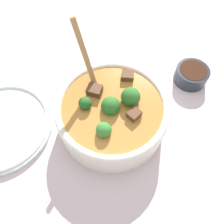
# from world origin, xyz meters

# --- Properties ---
(ground_plane) EXTENTS (4.00, 4.00, 0.00)m
(ground_plane) POSITION_xyz_m (0.00, 0.00, 0.00)
(ground_plane) COLOR silver
(stew_bowl) EXTENTS (0.25, 0.25, 0.23)m
(stew_bowl) POSITION_xyz_m (0.00, 0.00, 0.05)
(stew_bowl) COLOR white
(stew_bowl) RESTS_ON ground_plane
(condiment_bowl) EXTENTS (0.09, 0.09, 0.04)m
(condiment_bowl) POSITION_xyz_m (0.23, -0.13, 0.02)
(condiment_bowl) COLOR #232833
(condiment_bowl) RESTS_ON ground_plane
(empty_plate) EXTENTS (0.25, 0.25, 0.02)m
(empty_plate) POSITION_xyz_m (-0.14, 0.24, 0.01)
(empty_plate) COLOR white
(empty_plate) RESTS_ON ground_plane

